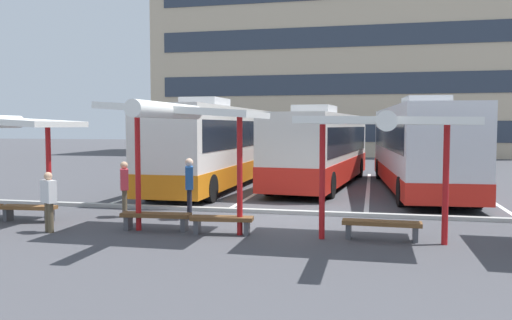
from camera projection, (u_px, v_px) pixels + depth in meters
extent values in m
plane|color=#47474C|center=(287.00, 220.00, 14.87)|extent=(160.00, 160.00, 0.00)
cube|color=#C6B293|center=(349.00, 49.00, 50.10)|extent=(35.51, 12.45, 20.02)
cube|color=#2D3847|center=(345.00, 131.00, 44.53)|extent=(32.67, 0.08, 1.76)
cube|color=#2D3847|center=(345.00, 84.00, 44.26)|extent=(32.67, 0.08, 1.76)
cube|color=#2D3847|center=(346.00, 36.00, 44.00)|extent=(32.67, 0.08, 1.76)
cube|color=silver|center=(217.00, 145.00, 22.73)|extent=(2.56, 12.04, 3.17)
cube|color=orange|center=(217.00, 172.00, 22.81)|extent=(2.60, 12.08, 0.82)
cube|color=black|center=(217.00, 134.00, 22.70)|extent=(2.59, 11.08, 1.11)
cube|color=black|center=(249.00, 134.00, 28.52)|extent=(2.17, 0.10, 1.90)
cube|color=silver|center=(205.00, 103.00, 21.15)|extent=(1.50, 2.21, 0.36)
cylinder|color=black|center=(221.00, 168.00, 27.36)|extent=(0.31, 1.00, 1.00)
cylinder|color=black|center=(264.00, 168.00, 26.85)|extent=(0.31, 1.00, 1.00)
cylinder|color=black|center=(150.00, 187.00, 18.79)|extent=(0.31, 1.00, 1.00)
cylinder|color=black|center=(210.00, 188.00, 18.27)|extent=(0.31, 1.00, 1.00)
cube|color=silver|center=(321.00, 147.00, 23.56)|extent=(3.71, 11.67, 2.91)
cube|color=red|center=(321.00, 169.00, 23.62)|extent=(3.75, 11.72, 0.95)
cube|color=black|center=(321.00, 140.00, 23.54)|extent=(3.64, 10.76, 1.14)
cube|color=black|center=(342.00, 137.00, 28.94)|extent=(2.24, 0.31, 1.75)
cube|color=silver|center=(315.00, 110.00, 22.09)|extent=(1.75, 2.34, 0.36)
cylinder|color=black|center=(315.00, 167.00, 27.93)|extent=(0.40, 1.03, 1.00)
cylinder|color=black|center=(359.00, 168.00, 27.18)|extent=(0.40, 1.03, 1.00)
cylinder|color=black|center=(269.00, 183.00, 20.10)|extent=(0.40, 1.03, 1.00)
cylinder|color=black|center=(330.00, 185.00, 19.35)|extent=(0.40, 1.03, 1.00)
cube|color=silver|center=(418.00, 146.00, 21.61)|extent=(3.42, 12.41, 3.17)
cube|color=red|center=(418.00, 176.00, 21.69)|extent=(3.47, 12.45, 0.68)
cube|color=black|center=(419.00, 135.00, 21.58)|extent=(3.38, 11.43, 1.15)
cube|color=black|center=(401.00, 134.00, 27.60)|extent=(2.27, 0.24, 1.90)
cube|color=silver|center=(426.00, 101.00, 19.98)|extent=(1.69, 2.30, 0.36)
cylinder|color=black|center=(379.00, 169.00, 26.34)|extent=(0.37, 1.02, 1.00)
cylinder|color=black|center=(428.00, 170.00, 25.99)|extent=(0.37, 1.02, 1.00)
cylinder|color=black|center=(402.00, 192.00, 17.41)|extent=(0.37, 1.02, 1.00)
cylinder|color=black|center=(477.00, 193.00, 17.05)|extent=(0.37, 1.02, 1.00)
cube|color=white|center=(176.00, 184.00, 24.15)|extent=(0.16, 14.00, 0.01)
cube|color=white|center=(268.00, 186.00, 23.20)|extent=(0.16, 14.00, 0.01)
cube|color=white|center=(368.00, 189.00, 22.26)|extent=(0.16, 14.00, 0.01)
cube|color=white|center=(477.00, 192.00, 21.31)|extent=(0.16, 14.00, 0.01)
cylinder|color=red|center=(49.00, 174.00, 14.38)|extent=(0.14, 0.14, 2.76)
cube|color=brown|center=(29.00, 207.00, 14.71)|extent=(1.59, 0.52, 0.10)
cube|color=#4C4C51|center=(8.00, 215.00, 14.82)|extent=(0.14, 0.34, 0.35)
cube|color=#4C4C51|center=(50.00, 216.00, 14.63)|extent=(0.14, 0.34, 0.35)
cylinder|color=red|center=(138.00, 173.00, 13.40)|extent=(0.14, 0.14, 2.99)
cylinder|color=red|center=(240.00, 175.00, 12.81)|extent=(0.14, 0.14, 2.99)
cube|color=white|center=(187.00, 111.00, 13.01)|extent=(3.70, 2.69, 0.39)
cylinder|color=white|center=(169.00, 111.00, 11.85)|extent=(0.36, 3.70, 0.36)
cube|color=brown|center=(156.00, 215.00, 13.45)|extent=(1.83, 0.55, 0.10)
cube|color=#4C4C51|center=(128.00, 223.00, 13.57)|extent=(0.14, 0.34, 0.35)
cube|color=#4C4C51|center=(184.00, 224.00, 13.35)|extent=(0.14, 0.34, 0.35)
cube|color=brown|center=(222.00, 218.00, 12.94)|extent=(1.59, 0.58, 0.10)
cube|color=#4C4C51|center=(197.00, 227.00, 13.03)|extent=(0.15, 0.35, 0.35)
cube|color=#4C4C51|center=(247.00, 228.00, 12.88)|extent=(0.15, 0.35, 0.35)
cylinder|color=red|center=(322.00, 182.00, 12.38)|extent=(0.14, 0.14, 2.73)
cylinder|color=red|center=(446.00, 185.00, 11.77)|extent=(0.14, 0.14, 2.73)
cube|color=white|center=(383.00, 121.00, 11.98)|extent=(3.78, 2.95, 0.20)
cylinder|color=white|center=(385.00, 122.00, 10.69)|extent=(0.36, 3.78, 0.36)
cube|color=brown|center=(382.00, 223.00, 12.33)|extent=(1.84, 0.47, 0.10)
cube|color=#4C4C51|center=(349.00, 231.00, 12.53)|extent=(0.13, 0.34, 0.35)
cube|color=#4C4C51|center=(415.00, 234.00, 12.16)|extent=(0.13, 0.34, 0.35)
cube|color=#ADADA8|center=(293.00, 212.00, 15.91)|extent=(44.00, 0.24, 0.12)
cylinder|color=brown|center=(125.00, 204.00, 15.34)|extent=(0.14, 0.14, 0.81)
cylinder|color=brown|center=(125.00, 203.00, 15.50)|extent=(0.14, 0.14, 0.81)
cube|color=#BF333F|center=(124.00, 179.00, 15.37)|extent=(0.42, 0.52, 0.61)
sphere|color=tan|center=(124.00, 165.00, 15.35)|extent=(0.22, 0.22, 0.22)
cylinder|color=black|center=(190.00, 204.00, 15.18)|extent=(0.14, 0.14, 0.87)
cylinder|color=black|center=(189.00, 204.00, 15.00)|extent=(0.14, 0.14, 0.87)
cube|color=#2659A5|center=(189.00, 178.00, 15.04)|extent=(0.38, 0.55, 0.65)
sphere|color=beige|center=(189.00, 162.00, 15.01)|extent=(0.24, 0.24, 0.24)
cylinder|color=brown|center=(51.00, 218.00, 13.14)|extent=(0.14, 0.14, 0.76)
cylinder|color=brown|center=(48.00, 217.00, 13.24)|extent=(0.14, 0.14, 0.76)
cube|color=silver|center=(49.00, 191.00, 13.15)|extent=(0.49, 0.40, 0.57)
sphere|color=tan|center=(48.00, 176.00, 13.12)|extent=(0.21, 0.21, 0.21)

